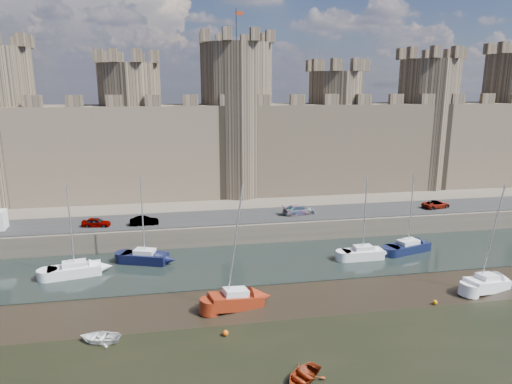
% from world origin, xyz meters
% --- Properties ---
extents(water_channel, '(160.00, 12.00, 0.08)m').
position_xyz_m(water_channel, '(0.00, 24.00, 0.04)').
color(water_channel, black).
rests_on(water_channel, ground).
extents(quay, '(160.00, 60.00, 2.50)m').
position_xyz_m(quay, '(0.00, 60.00, 1.25)').
color(quay, '#4C443A').
rests_on(quay, ground).
extents(road, '(160.00, 7.00, 0.10)m').
position_xyz_m(road, '(0.00, 34.00, 2.55)').
color(road, black).
rests_on(road, quay).
extents(castle, '(108.50, 11.00, 29.00)m').
position_xyz_m(castle, '(-0.64, 48.00, 11.67)').
color(castle, '#42382B').
rests_on(castle, quay).
extents(car_0, '(3.56, 1.91, 1.15)m').
position_xyz_m(car_0, '(-17.57, 32.78, 3.08)').
color(car_0, gray).
rests_on(car_0, quay).
extents(car_1, '(3.50, 1.32, 1.14)m').
position_xyz_m(car_1, '(-11.83, 32.38, 3.07)').
color(car_1, gray).
rests_on(car_1, quay).
extents(car_2, '(4.76, 2.51, 1.31)m').
position_xyz_m(car_2, '(8.32, 33.67, 3.16)').
color(car_2, gray).
rests_on(car_2, quay).
extents(car_3, '(4.36, 2.67, 1.13)m').
position_xyz_m(car_3, '(28.12, 33.37, 3.06)').
color(car_3, gray).
rests_on(car_3, quay).
extents(sailboat_0, '(5.51, 2.98, 9.76)m').
position_xyz_m(sailboat_0, '(-18.51, 23.73, 0.77)').
color(sailboat_0, silver).
rests_on(sailboat_0, ground).
extents(sailboat_1, '(5.36, 3.51, 10.02)m').
position_xyz_m(sailboat_1, '(-11.53, 26.04, 0.79)').
color(sailboat_1, black).
rests_on(sailboat_1, ground).
extents(sailboat_2, '(4.60, 1.80, 9.91)m').
position_xyz_m(sailboat_2, '(12.86, 22.91, 0.80)').
color(sailboat_2, white).
rests_on(sailboat_2, ground).
extents(sailboat_3, '(5.70, 3.44, 9.35)m').
position_xyz_m(sailboat_3, '(19.08, 24.07, 0.74)').
color(sailboat_3, black).
rests_on(sailboat_3, ground).
extents(sailboat_4, '(5.15, 2.96, 11.34)m').
position_xyz_m(sailboat_4, '(-2.95, 13.96, 0.81)').
color(sailboat_4, maroon).
rests_on(sailboat_4, ground).
extents(sailboat_5, '(5.21, 3.21, 10.52)m').
position_xyz_m(sailboat_5, '(21.45, 13.19, 0.75)').
color(sailboat_5, white).
rests_on(sailboat_5, ground).
extents(dinghy_4, '(3.99, 3.88, 0.67)m').
position_xyz_m(dinghy_4, '(0.10, 2.88, 0.34)').
color(dinghy_4, maroon).
rests_on(dinghy_4, ground).
extents(dinghy_6, '(3.70, 3.09, 0.66)m').
position_xyz_m(dinghy_6, '(-14.10, 10.39, 0.33)').
color(dinghy_6, silver).
rests_on(dinghy_6, ground).
extents(buoy_1, '(0.49, 0.49, 0.49)m').
position_xyz_m(buoy_1, '(-4.40, 9.43, 0.24)').
color(buoy_1, '#E2510A').
rests_on(buoy_1, ground).
extents(buoy_3, '(0.43, 0.43, 0.43)m').
position_xyz_m(buoy_3, '(14.93, 11.36, 0.22)').
color(buoy_3, '#BF7808').
rests_on(buoy_3, ground).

